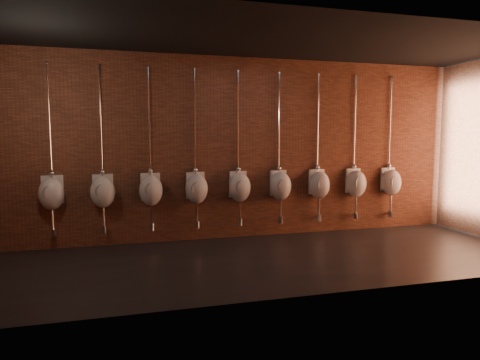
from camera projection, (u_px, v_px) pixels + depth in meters
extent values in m
plane|color=black|center=(267.00, 259.00, 6.34)|extent=(8.50, 8.50, 0.00)
cube|color=black|center=(268.00, 38.00, 6.01)|extent=(8.50, 3.00, 0.04)
cube|color=brown|center=(240.00, 149.00, 7.61)|extent=(8.50, 0.04, 3.20)
cube|color=brown|center=(312.00, 156.00, 4.74)|extent=(8.50, 0.04, 3.20)
ellipsoid|color=silver|center=(51.00, 194.00, 6.71)|extent=(0.45, 0.41, 0.51)
cube|color=silver|center=(52.00, 190.00, 6.83)|extent=(0.33, 0.10, 0.46)
cylinder|color=gray|center=(50.00, 193.00, 6.59)|extent=(0.23, 0.06, 0.23)
cylinder|color=white|center=(49.00, 121.00, 6.70)|extent=(0.03, 0.03, 1.77)
sphere|color=white|center=(51.00, 173.00, 6.78)|extent=(0.09, 0.09, 0.09)
cylinder|color=white|center=(47.00, 63.00, 6.61)|extent=(0.06, 0.06, 0.01)
cylinder|color=white|center=(52.00, 217.00, 6.75)|extent=(0.04, 0.04, 0.36)
cylinder|color=white|center=(53.00, 232.00, 6.78)|extent=(0.09, 0.09, 0.12)
cylinder|color=white|center=(54.00, 231.00, 6.86)|extent=(0.04, 0.17, 0.04)
ellipsoid|color=silver|center=(103.00, 192.00, 6.92)|extent=(0.45, 0.41, 0.51)
cube|color=silver|center=(103.00, 188.00, 7.04)|extent=(0.33, 0.10, 0.46)
cylinder|color=gray|center=(102.00, 191.00, 6.79)|extent=(0.23, 0.06, 0.23)
cylinder|color=white|center=(101.00, 121.00, 6.90)|extent=(0.03, 0.03, 1.77)
sphere|color=white|center=(102.00, 172.00, 6.98)|extent=(0.09, 0.09, 0.09)
cylinder|color=white|center=(99.00, 65.00, 6.81)|extent=(0.06, 0.06, 0.01)
cylinder|color=white|center=(103.00, 215.00, 6.96)|extent=(0.04, 0.04, 0.36)
cylinder|color=white|center=(104.00, 230.00, 6.98)|extent=(0.09, 0.09, 0.12)
cylinder|color=white|center=(104.00, 228.00, 7.06)|extent=(0.04, 0.17, 0.04)
ellipsoid|color=silver|center=(151.00, 190.00, 7.12)|extent=(0.45, 0.41, 0.51)
cube|color=silver|center=(150.00, 187.00, 7.24)|extent=(0.33, 0.10, 0.46)
cylinder|color=gray|center=(151.00, 190.00, 6.99)|extent=(0.23, 0.06, 0.23)
cylinder|color=white|center=(149.00, 122.00, 7.11)|extent=(0.03, 0.03, 1.77)
sphere|color=white|center=(150.00, 171.00, 7.18)|extent=(0.09, 0.09, 0.09)
cylinder|color=white|center=(148.00, 67.00, 7.02)|extent=(0.06, 0.06, 0.01)
cylinder|color=white|center=(151.00, 213.00, 7.16)|extent=(0.04, 0.04, 0.36)
cylinder|color=white|center=(152.00, 227.00, 7.18)|extent=(0.09, 0.09, 0.12)
cylinder|color=white|center=(151.00, 226.00, 7.26)|extent=(0.04, 0.17, 0.04)
ellipsoid|color=silver|center=(197.00, 189.00, 7.32)|extent=(0.45, 0.41, 0.51)
cube|color=silver|center=(195.00, 185.00, 7.44)|extent=(0.33, 0.10, 0.46)
cylinder|color=gray|center=(198.00, 188.00, 7.20)|extent=(0.23, 0.06, 0.23)
cylinder|color=white|center=(195.00, 122.00, 7.31)|extent=(0.03, 0.03, 1.77)
sphere|color=white|center=(195.00, 170.00, 7.39)|extent=(0.09, 0.09, 0.09)
cylinder|color=white|center=(194.00, 69.00, 7.22)|extent=(0.06, 0.06, 0.01)
cylinder|color=white|center=(197.00, 211.00, 7.36)|extent=(0.04, 0.04, 0.36)
cylinder|color=white|center=(197.00, 224.00, 7.39)|extent=(0.09, 0.09, 0.12)
cylinder|color=white|center=(196.00, 223.00, 7.47)|extent=(0.04, 0.17, 0.04)
ellipsoid|color=silver|center=(240.00, 188.00, 7.53)|extent=(0.45, 0.41, 0.51)
cube|color=silver|center=(238.00, 184.00, 7.65)|extent=(0.33, 0.10, 0.46)
cylinder|color=gray|center=(242.00, 187.00, 7.40)|extent=(0.23, 0.06, 0.23)
cylinder|color=white|center=(238.00, 122.00, 7.52)|extent=(0.03, 0.03, 1.77)
sphere|color=white|center=(238.00, 169.00, 7.59)|extent=(0.09, 0.09, 0.09)
cylinder|color=white|center=(238.00, 71.00, 7.42)|extent=(0.06, 0.06, 0.01)
cylinder|color=white|center=(240.00, 209.00, 7.57)|extent=(0.04, 0.04, 0.36)
cylinder|color=white|center=(240.00, 222.00, 7.59)|extent=(0.09, 0.09, 0.12)
cylinder|color=white|center=(239.00, 221.00, 7.67)|extent=(0.04, 0.17, 0.04)
ellipsoid|color=silver|center=(281.00, 186.00, 7.73)|extent=(0.45, 0.41, 0.51)
cube|color=silver|center=(278.00, 183.00, 7.85)|extent=(0.33, 0.10, 0.46)
cylinder|color=gray|center=(283.00, 185.00, 7.60)|extent=(0.23, 0.06, 0.23)
cylinder|color=white|center=(279.00, 123.00, 7.72)|extent=(0.03, 0.03, 1.77)
sphere|color=white|center=(279.00, 168.00, 7.79)|extent=(0.09, 0.09, 0.09)
cylinder|color=white|center=(280.00, 73.00, 7.63)|extent=(0.06, 0.06, 0.01)
cylinder|color=white|center=(280.00, 207.00, 7.77)|extent=(0.04, 0.04, 0.36)
cylinder|color=white|center=(280.00, 220.00, 7.80)|extent=(0.09, 0.09, 0.12)
cylinder|color=white|center=(279.00, 219.00, 7.88)|extent=(0.04, 0.17, 0.04)
ellipsoid|color=silver|center=(319.00, 185.00, 7.94)|extent=(0.45, 0.41, 0.51)
cube|color=silver|center=(316.00, 181.00, 8.05)|extent=(0.33, 0.10, 0.46)
cylinder|color=gray|center=(323.00, 184.00, 7.81)|extent=(0.23, 0.06, 0.23)
cylinder|color=white|center=(318.00, 123.00, 7.92)|extent=(0.03, 0.03, 1.77)
sphere|color=white|center=(317.00, 167.00, 8.00)|extent=(0.09, 0.09, 0.09)
cylinder|color=white|center=(319.00, 74.00, 7.83)|extent=(0.06, 0.06, 0.01)
cylinder|color=white|center=(319.00, 205.00, 7.97)|extent=(0.04, 0.04, 0.36)
cylinder|color=white|center=(319.00, 218.00, 8.00)|extent=(0.09, 0.09, 0.12)
cylinder|color=white|center=(317.00, 217.00, 8.08)|extent=(0.04, 0.17, 0.04)
ellipsoid|color=silver|center=(356.00, 184.00, 8.14)|extent=(0.45, 0.41, 0.51)
cube|color=silver|center=(353.00, 180.00, 8.26)|extent=(0.33, 0.10, 0.46)
cylinder|color=gray|center=(360.00, 183.00, 8.01)|extent=(0.23, 0.06, 0.23)
cylinder|color=white|center=(355.00, 123.00, 8.13)|extent=(0.03, 0.03, 1.77)
sphere|color=white|center=(354.00, 167.00, 8.20)|extent=(0.09, 0.09, 0.09)
cylinder|color=white|center=(356.00, 76.00, 8.04)|extent=(0.06, 0.06, 0.01)
cylinder|color=white|center=(356.00, 203.00, 8.18)|extent=(0.04, 0.04, 0.36)
cylinder|color=white|center=(355.00, 216.00, 8.20)|extent=(0.09, 0.09, 0.12)
cylinder|color=white|center=(353.00, 215.00, 8.28)|extent=(0.04, 0.17, 0.04)
ellipsoid|color=silver|center=(391.00, 182.00, 8.34)|extent=(0.45, 0.41, 0.51)
cube|color=silver|center=(387.00, 179.00, 8.46)|extent=(0.33, 0.10, 0.46)
cylinder|color=gray|center=(395.00, 182.00, 8.22)|extent=(0.23, 0.06, 0.23)
cylinder|color=white|center=(390.00, 124.00, 8.33)|extent=(0.03, 0.03, 1.77)
sphere|color=white|center=(389.00, 166.00, 8.41)|extent=(0.09, 0.09, 0.09)
cylinder|color=white|center=(392.00, 77.00, 8.24)|extent=(0.06, 0.06, 0.01)
cylinder|color=white|center=(391.00, 202.00, 8.38)|extent=(0.04, 0.04, 0.36)
cylinder|color=white|center=(390.00, 214.00, 8.41)|extent=(0.09, 0.09, 0.12)
cylinder|color=white|center=(388.00, 213.00, 8.49)|extent=(0.04, 0.17, 0.04)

